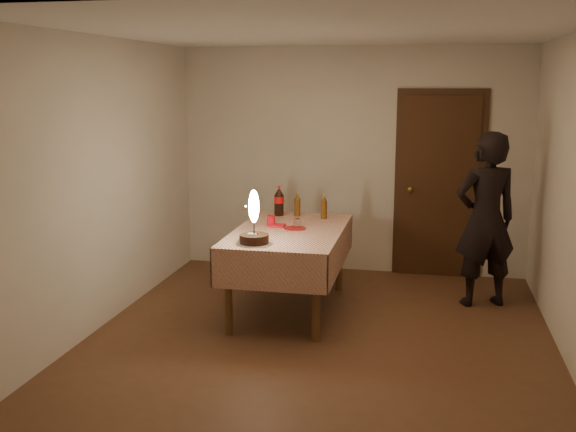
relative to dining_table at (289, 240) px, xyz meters
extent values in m
cube|color=brown|center=(0.41, -0.68, -0.70)|extent=(4.00, 4.50, 0.01)
cube|color=beige|center=(0.41, 1.57, 0.60)|extent=(4.00, 0.04, 2.60)
cube|color=beige|center=(0.41, -2.93, 0.60)|extent=(4.00, 0.04, 2.60)
cube|color=beige|center=(-1.59, -0.68, 0.60)|extent=(0.04, 4.50, 2.60)
cube|color=beige|center=(2.41, -0.68, 0.60)|extent=(0.04, 4.50, 2.60)
cube|color=silver|center=(0.41, -0.68, 1.90)|extent=(4.00, 4.50, 0.04)
cube|color=#472814|center=(1.41, 1.54, 0.32)|extent=(0.85, 0.05, 2.05)
sphere|color=#B28C33|center=(1.09, 1.49, 0.30)|extent=(0.06, 0.06, 0.06)
cube|color=brown|center=(0.00, 0.00, 0.08)|extent=(0.90, 1.60, 0.04)
cylinder|color=brown|center=(-0.39, -0.74, -0.32)|extent=(0.07, 0.07, 0.76)
cylinder|color=brown|center=(0.39, -0.74, -0.32)|extent=(0.07, 0.07, 0.76)
cylinder|color=brown|center=(-0.39, 0.74, -0.32)|extent=(0.07, 0.07, 0.76)
cylinder|color=brown|center=(0.39, 0.74, -0.32)|extent=(0.07, 0.07, 0.76)
cube|color=silver|center=(0.00, 0.00, 0.10)|extent=(1.02, 1.72, 0.01)
cube|color=silver|center=(0.00, -0.85, -0.07)|extent=(1.02, 0.01, 0.34)
cube|color=silver|center=(0.00, 0.85, -0.07)|extent=(1.02, 0.01, 0.34)
cube|color=silver|center=(-0.50, 0.00, -0.07)|extent=(0.01, 1.72, 0.34)
cube|color=silver|center=(0.50, 0.00, -0.07)|extent=(0.01, 1.72, 0.34)
cylinder|color=white|center=(-0.18, -0.62, 0.11)|extent=(0.32, 0.32, 0.01)
cylinder|color=black|center=(-0.18, -0.62, 0.15)|extent=(0.25, 0.25, 0.08)
cylinder|color=white|center=(-0.20, -0.61, 0.19)|extent=(0.07, 0.07, 0.00)
sphere|color=red|center=(-0.15, -0.63, 0.20)|extent=(0.02, 0.02, 0.02)
cube|color=#19721E|center=(-0.13, -0.64, 0.19)|extent=(0.02, 0.01, 0.00)
cube|color=#19721E|center=(-0.16, -0.65, 0.19)|extent=(0.01, 0.02, 0.00)
cylinder|color=#262628|center=(-0.18, -0.62, 0.25)|extent=(0.01, 0.01, 0.12)
ellipsoid|color=#FFF2BF|center=(-0.18, -0.62, 0.44)|extent=(0.09, 0.09, 0.29)
sphere|color=white|center=(-0.18, -0.62, 0.33)|extent=(0.04, 0.04, 0.04)
cylinder|color=#A60B0F|center=(0.05, 0.05, 0.11)|extent=(0.22, 0.22, 0.01)
cylinder|color=red|center=(-0.21, 0.13, 0.16)|extent=(0.08, 0.08, 0.10)
cylinder|color=silver|center=(0.06, 0.10, 0.15)|extent=(0.07, 0.07, 0.09)
cube|color=red|center=(-0.14, 0.11, 0.12)|extent=(0.15, 0.15, 0.02)
cylinder|color=black|center=(-0.24, 0.65, 0.22)|extent=(0.10, 0.10, 0.22)
cylinder|color=red|center=(-0.24, 0.65, 0.28)|extent=(0.10, 0.10, 0.07)
cone|color=black|center=(-0.24, 0.65, 0.37)|extent=(0.10, 0.10, 0.08)
cylinder|color=red|center=(-0.24, 0.65, 0.41)|extent=(0.03, 0.03, 0.02)
cylinder|color=#5C340F|center=(-0.05, 0.66, 0.20)|extent=(0.06, 0.06, 0.18)
cone|color=#5C340F|center=(-0.05, 0.66, 0.32)|extent=(0.06, 0.06, 0.06)
cylinder|color=olive|center=(-0.05, 0.66, 0.35)|extent=(0.02, 0.02, 0.02)
cylinder|color=#5C340F|center=(0.25, 0.58, 0.20)|extent=(0.06, 0.06, 0.18)
cone|color=#5C340F|center=(0.25, 0.58, 0.32)|extent=(0.06, 0.06, 0.06)
cylinder|color=olive|center=(0.25, 0.58, 0.35)|extent=(0.02, 0.02, 0.02)
imported|color=black|center=(1.85, 0.56, 0.17)|extent=(0.74, 0.61, 1.73)
cube|color=black|center=(1.81, 0.69, 0.78)|extent=(0.15, 0.13, 0.10)
cylinder|color=black|center=(1.78, 0.76, 0.78)|extent=(0.10, 0.10, 0.08)
camera|label=1|loc=(1.28, -6.16, 1.51)|focal=42.00mm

